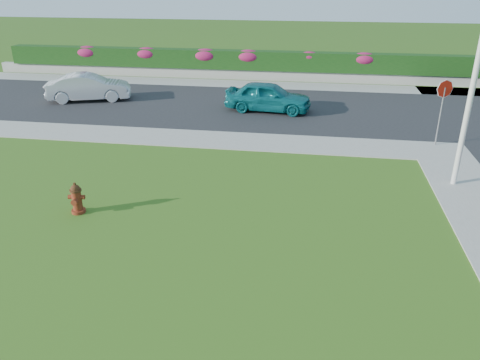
% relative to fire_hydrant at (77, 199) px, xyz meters
% --- Properties ---
extents(ground, '(120.00, 120.00, 0.00)m').
position_rel_fire_hydrant_xyz_m(ground, '(3.79, -2.52, -0.42)').
color(ground, black).
rests_on(ground, ground).
extents(street_far, '(26.00, 8.00, 0.04)m').
position_rel_fire_hydrant_xyz_m(street_far, '(-1.21, 11.48, -0.40)').
color(street_far, black).
rests_on(street_far, ground).
extents(sidewalk_far, '(24.00, 2.00, 0.04)m').
position_rel_fire_hydrant_xyz_m(sidewalk_far, '(-2.21, 6.48, -0.40)').
color(sidewalk_far, gray).
rests_on(sidewalk_far, ground).
extents(curb_corner, '(2.00, 2.00, 0.04)m').
position_rel_fire_hydrant_xyz_m(curb_corner, '(10.79, 6.48, -0.40)').
color(curb_corner, gray).
rests_on(curb_corner, ground).
extents(sidewalk_beyond, '(34.00, 2.00, 0.04)m').
position_rel_fire_hydrant_xyz_m(sidewalk_beyond, '(2.79, 16.48, -0.40)').
color(sidewalk_beyond, gray).
rests_on(sidewalk_beyond, ground).
extents(retaining_wall, '(34.00, 0.40, 0.60)m').
position_rel_fire_hydrant_xyz_m(retaining_wall, '(2.79, 17.98, -0.12)').
color(retaining_wall, gray).
rests_on(retaining_wall, ground).
extents(hedge, '(32.00, 0.90, 1.10)m').
position_rel_fire_hydrant_xyz_m(hedge, '(2.79, 18.08, 0.73)').
color(hedge, black).
rests_on(hedge, retaining_wall).
extents(fire_hydrant, '(0.45, 0.43, 0.88)m').
position_rel_fire_hydrant_xyz_m(fire_hydrant, '(0.00, 0.00, 0.00)').
color(fire_hydrant, '#541B0D').
rests_on(fire_hydrant, ground).
extents(sedan_teal, '(4.09, 1.97, 1.35)m').
position_rel_fire_hydrant_xyz_m(sedan_teal, '(4.01, 10.91, 0.30)').
color(sedan_teal, '#0D636A').
rests_on(sedan_teal, street_far).
extents(sedan_silver, '(4.29, 2.64, 1.33)m').
position_rel_fire_hydrant_xyz_m(sedan_silver, '(-5.11, 11.46, 0.29)').
color(sedan_silver, '#B6B8BE').
rests_on(sedan_silver, street_far).
extents(utility_pole, '(0.16, 0.16, 6.81)m').
position_rel_fire_hydrant_xyz_m(utility_pole, '(10.49, 3.53, 2.99)').
color(utility_pole, silver).
rests_on(utility_pole, ground).
extents(stop_sign, '(0.62, 0.30, 2.48)m').
position_rel_fire_hydrant_xyz_m(stop_sign, '(10.73, 7.19, 1.42)').
color(stop_sign, slate).
rests_on(stop_sign, ground).
extents(flower_clump_a, '(1.52, 0.98, 0.76)m').
position_rel_fire_hydrant_xyz_m(flower_clump_a, '(-8.19, 17.98, 0.98)').
color(flower_clump_a, '#A61C51').
rests_on(flower_clump_a, hedge).
extents(flower_clump_b, '(1.49, 0.96, 0.74)m').
position_rel_fire_hydrant_xyz_m(flower_clump_b, '(-4.29, 17.98, 0.99)').
color(flower_clump_b, '#A61C51').
rests_on(flower_clump_b, hedge).
extents(flower_clump_c, '(1.57, 1.01, 0.78)m').
position_rel_fire_hydrant_xyz_m(flower_clump_c, '(-0.57, 17.98, 0.97)').
color(flower_clump_c, '#A61C51').
rests_on(flower_clump_c, hedge).
extents(flower_clump_d, '(1.54, 0.99, 0.77)m').
position_rel_fire_hydrant_xyz_m(flower_clump_d, '(2.07, 17.98, 0.98)').
color(flower_clump_d, '#A61C51').
rests_on(flower_clump_d, hedge).
extents(flower_clump_e, '(1.15, 0.74, 0.57)m').
position_rel_fire_hydrant_xyz_m(flower_clump_e, '(5.68, 17.98, 1.06)').
color(flower_clump_e, '#A61C51').
rests_on(flower_clump_e, hedge).
extents(flower_clump_f, '(1.46, 0.94, 0.73)m').
position_rel_fire_hydrant_xyz_m(flower_clump_f, '(8.85, 17.98, 0.99)').
color(flower_clump_f, '#A61C51').
rests_on(flower_clump_f, hedge).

